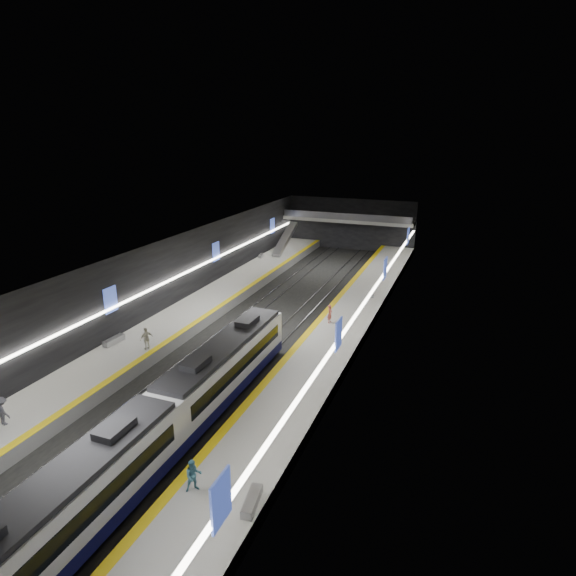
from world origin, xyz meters
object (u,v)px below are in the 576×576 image
at_px(train, 163,422).
at_px(bench_left_far, 261,256).
at_px(escalator, 285,239).
at_px(bench_left_near, 114,341).
at_px(passenger_right_a, 330,314).
at_px(passenger_right_b, 193,476).
at_px(bench_right_near, 252,501).
at_px(bench_right_far, 372,293).
at_px(passenger_left_a, 147,339).
at_px(passenger_left_b, 3,411).

distance_m(train, bench_left_far, 42.11).
distance_m(escalator, bench_left_near, 35.02).
relative_size(escalator, passenger_right_a, 4.58).
distance_m(bench_left_near, bench_left_far, 30.73).
bearing_deg(passenger_right_b, bench_right_near, -38.44).
bearing_deg(bench_right_near, escalator, 100.79).
bearing_deg(bench_right_far, passenger_right_a, -109.71).
relative_size(bench_left_near, bench_right_far, 1.07).
relative_size(train, passenger_left_a, 15.69).
bearing_deg(train, escalator, 102.65).
bearing_deg(passenger_left_b, train, -157.08).
bearing_deg(bench_right_near, bench_right_far, 82.78).
bearing_deg(passenger_right_a, bench_right_far, -6.69).
distance_m(escalator, passenger_right_b, 49.50).
relative_size(bench_left_near, passenger_right_b, 1.18).
distance_m(bench_left_near, passenger_right_b, 20.03).
xyz_separation_m(escalator, passenger_right_b, (13.84, -47.51, -1.03)).
bearing_deg(passenger_left_a, passenger_right_b, 66.81).
height_order(train, passenger_right_a, train).
distance_m(escalator, bench_left_far, 4.96).
bearing_deg(bench_right_far, train, -108.18).
height_order(bench_right_near, passenger_left_a, passenger_left_a).
distance_m(escalator, passenger_left_a, 34.92).
relative_size(passenger_right_a, passenger_left_b, 0.95).
relative_size(bench_left_near, passenger_left_b, 1.12).
height_order(train, passenger_right_b, train).
height_order(train, escalator, escalator).
xyz_separation_m(bench_right_near, bench_right_far, (-0.95, 32.49, -0.01)).
xyz_separation_m(bench_left_far, passenger_right_a, (15.92, -19.78, 0.67)).
bearing_deg(passenger_left_a, bench_right_far, 166.94).
xyz_separation_m(bench_left_far, bench_right_near, (18.96, -43.20, 0.04)).
relative_size(bench_left_near, passenger_left_a, 1.07).
relative_size(train, passenger_right_a, 17.19).
height_order(bench_left_near, bench_left_far, bench_left_near).
height_order(bench_right_far, passenger_left_a, passenger_left_a).
relative_size(escalator, bench_right_near, 4.02).
relative_size(passenger_right_b, passenger_left_b, 0.95).
bearing_deg(bench_left_far, train, -85.50).
bearing_deg(bench_left_near, passenger_left_b, -77.73).
relative_size(passenger_left_a, passenger_left_b, 1.05).
height_order(escalator, bench_right_far, escalator).
relative_size(bench_left_far, passenger_right_a, 0.95).
bearing_deg(passenger_left_b, passenger_left_a, -87.36).
bearing_deg(passenger_right_b, passenger_left_b, 136.69).
relative_size(bench_left_near, bench_right_near, 1.03).
relative_size(bench_left_far, passenger_left_b, 0.90).
distance_m(bench_left_near, passenger_right_a, 19.11).
distance_m(train, passenger_right_b, 4.86).
bearing_deg(bench_left_far, bench_right_far, -42.81).
bearing_deg(passenger_right_a, train, 175.52).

